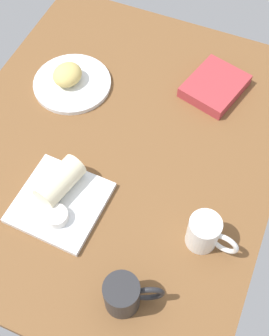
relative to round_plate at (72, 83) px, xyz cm
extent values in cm
cube|color=brown|center=(-14.45, -21.29, -2.70)|extent=(110.00, 90.00, 4.00)
cylinder|color=white|center=(0.00, 0.00, 0.00)|extent=(23.65, 23.65, 1.40)
ellipsoid|color=tan|center=(-0.10, 1.12, 3.47)|extent=(10.51, 9.68, 5.53)
cube|color=white|center=(-37.51, -15.74, 0.10)|extent=(22.40, 22.40, 1.60)
cylinder|color=silver|center=(-42.06, -17.46, 2.22)|extent=(5.91, 5.91, 2.63)
cylinder|color=#C55132|center=(-42.06, -17.46, 3.23)|extent=(4.85, 4.85, 0.40)
cylinder|color=beige|center=(-33.88, -14.36, 4.24)|extent=(14.31, 9.54, 6.67)
cube|color=#A53338|center=(14.90, -40.57, 1.07)|extent=(21.35, 19.12, 3.53)
cylinder|color=white|center=(-32.92, -52.20, 4.28)|extent=(7.75, 7.75, 9.96)
cylinder|color=#B57F49|center=(-32.92, -52.20, 8.66)|extent=(6.35, 6.35, 0.40)
torus|color=white|center=(-33.75, -57.65, 4.28)|extent=(2.27, 7.27, 7.18)
cylinder|color=#262628|center=(-54.09, -40.43, 4.50)|extent=(8.09, 8.09, 10.40)
cylinder|color=olive|center=(-54.09, -40.43, 9.10)|extent=(6.63, 6.63, 0.40)
torus|color=#262628|center=(-51.60, -45.63, 4.50)|extent=(4.30, 7.23, 7.44)
camera|label=1|loc=(-76.96, -53.11, 100.82)|focal=46.88mm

